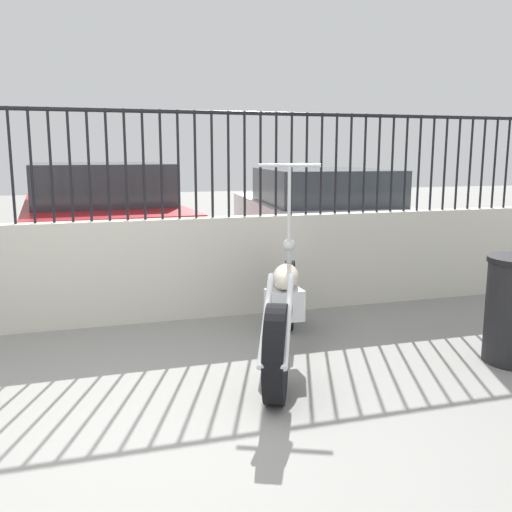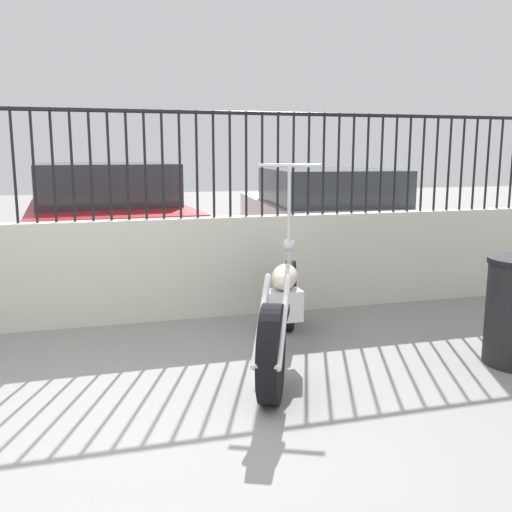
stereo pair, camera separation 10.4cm
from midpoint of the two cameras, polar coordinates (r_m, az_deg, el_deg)
The scene contains 6 objects.
ground_plane at distance 3.43m, azimuth -12.83°, elevation -17.36°, with size 40.00×40.00×0.00m, color gray.
low_wall at distance 5.44m, azimuth -14.32°, elevation -1.61°, with size 10.83×0.18×0.97m.
fence_railing at distance 5.33m, azimuth -14.86°, elevation 10.12°, with size 10.83×0.04×1.00m.
motorcycle_silver at distance 4.28m, azimuth 3.22°, elevation -5.75°, with size 0.99×2.04×1.49m.
car_red at distance 8.07m, azimuth -14.52°, elevation 3.88°, with size 2.14×4.41×1.44m.
car_white at distance 8.56m, azimuth 7.28°, elevation 4.20°, with size 2.33×4.57×1.34m.
Camera 2 is at (-0.05, -3.06, 1.58)m, focal length 40.00 mm.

